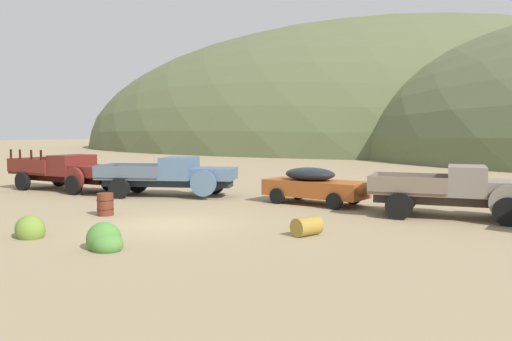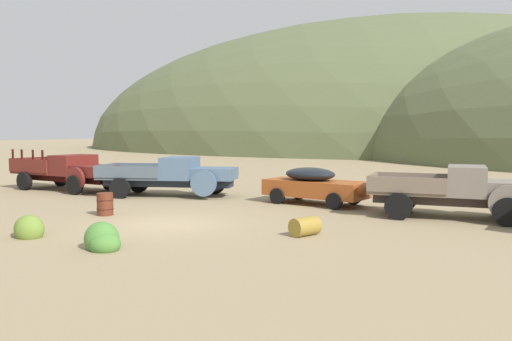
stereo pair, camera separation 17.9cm
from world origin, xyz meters
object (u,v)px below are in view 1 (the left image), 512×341
truck_chalk_blue (177,175)px  car_oxide_orange (318,185)px  truck_oxblood (71,172)px  truck_primer_gray (464,191)px  oil_drum_foreground (307,226)px  oil_drum_spare (105,204)px

truck_chalk_blue → car_oxide_orange: (6.95, 0.48, -0.20)m
truck_oxblood → truck_primer_gray: bearing=3.6°
car_oxide_orange → truck_primer_gray: (5.86, -0.95, 0.17)m
truck_chalk_blue → car_oxide_orange: size_ratio=1.41×
truck_primer_gray → oil_drum_foreground: 6.70m
oil_drum_foreground → oil_drum_spare: bearing=179.5°
oil_drum_spare → car_oxide_orange: bearing=45.9°
oil_drum_foreground → oil_drum_spare: oil_drum_spare is taller
car_oxide_orange → oil_drum_foreground: bearing=-64.0°
truck_oxblood → oil_drum_foreground: truck_oxblood is taller
truck_oxblood → truck_chalk_blue: (6.32, 0.65, 0.01)m
car_oxide_orange → oil_drum_spare: size_ratio=5.82×
truck_primer_gray → truck_chalk_blue: bearing=172.3°
oil_drum_foreground → oil_drum_spare: (-8.00, 0.06, 0.14)m
oil_drum_foreground → oil_drum_spare: size_ratio=1.24×
truck_primer_gray → oil_drum_foreground: size_ratio=5.66×
truck_primer_gray → oil_drum_foreground: truck_primer_gray is taller
truck_oxblood → car_oxide_orange: truck_oxblood is taller
truck_oxblood → oil_drum_spare: size_ratio=7.80×
car_oxide_orange → truck_oxblood: bearing=-166.1°
truck_chalk_blue → oil_drum_foreground: 10.64m
car_oxide_orange → oil_drum_spare: car_oxide_orange is taller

